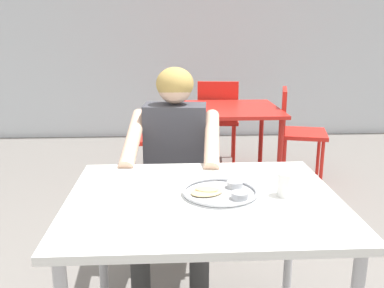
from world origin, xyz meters
The scene contains 10 objects.
back_wall centered at (0.00, 4.06, 1.70)m, with size 12.00×0.12×3.40m, color silver.
table_foreground centered at (0.05, -0.02, 0.66)m, with size 1.07×0.88×0.74m.
thali_tray centered at (0.12, 0.00, 0.75)m, with size 0.30×0.30×0.03m.
drinking_cup centered at (0.38, -0.02, 0.79)m, with size 0.07×0.07×0.09m.
chair_foreground centered at (-0.04, 0.85, 0.49)m, with size 0.47×0.43×0.83m.
diner_foreground centered at (-0.06, 0.64, 0.71)m, with size 0.53×0.58×1.19m.
table_background_red centered at (0.44, 2.17, 0.63)m, with size 0.91×0.87×0.71m.
chair_red_left centered at (-0.16, 2.21, 0.49)m, with size 0.46×0.45×0.85m.
chair_red_right centered at (1.08, 2.21, 0.51)m, with size 0.51×0.52×0.86m.
chair_red_far centered at (0.42, 2.75, 0.52)m, with size 0.47×0.43×0.88m.
Camera 1 is at (-0.08, -1.59, 1.38)m, focal length 39.78 mm.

